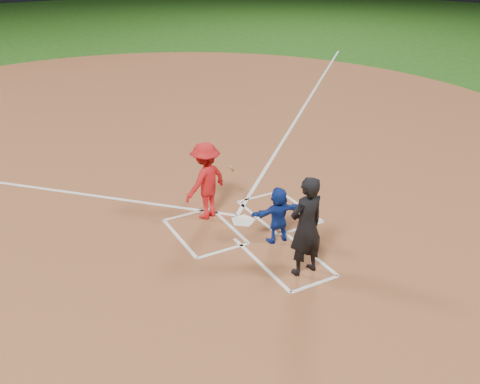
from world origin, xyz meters
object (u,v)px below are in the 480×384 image
home_plate (243,221)px  catcher (278,215)px  umpire (306,226)px  batter_at_plate (206,181)px

home_plate → catcher: catcher is taller
home_plate → catcher: size_ratio=0.48×
umpire → batter_at_plate: bearing=-80.7°
catcher → umpire: size_ratio=0.61×
batter_at_plate → catcher: bearing=-63.3°
umpire → batter_at_plate: umpire is taller
home_plate → batter_at_plate: size_ratio=0.33×
home_plate → batter_at_plate: (-0.63, 0.62, 0.90)m
catcher → umpire: 1.32m
catcher → umpire: bearing=87.0°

